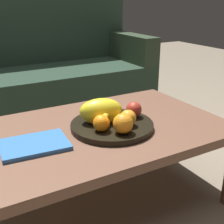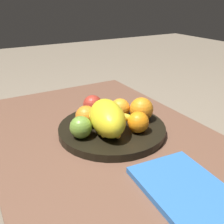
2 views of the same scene
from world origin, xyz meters
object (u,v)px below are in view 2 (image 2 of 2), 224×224
orange_front (120,108)px  orange_left (138,122)px  fruit_bowl (112,129)px  banana_bunch (109,122)px  melon_large_front (107,118)px  orange_back (86,116)px  apple_right (81,127)px  orange_right (141,109)px  apple_front (93,105)px  coffee_table (109,151)px  magazine (185,189)px

orange_front → orange_left: orange_front is taller
orange_left → fruit_bowl: bearing=32.9°
orange_left → banana_bunch: orange_left is taller
melon_large_front → orange_back: 0.09m
fruit_bowl → apple_right: apple_right is taller
apple_right → orange_back: bearing=-36.6°
orange_front → banana_bunch: 0.10m
orange_right → apple_front: bearing=42.7°
coffee_table → orange_back: bearing=24.3°
orange_left → apple_right: size_ratio=0.99×
fruit_bowl → orange_right: orange_right is taller
orange_back → banana_bunch: (-0.06, -0.05, -0.01)m
orange_front → apple_front: bearing=42.8°
orange_left → orange_back: size_ratio=0.96×
orange_back → orange_front: bearing=-89.4°
apple_front → banana_bunch: 0.14m
melon_large_front → magazine: melon_large_front is taller
melon_large_front → orange_right: (0.02, -0.15, -0.01)m
melon_large_front → orange_back: bearing=24.9°
magazine → melon_large_front: bearing=12.4°
orange_right → orange_back: (0.05, 0.18, -0.01)m
coffee_table → melon_large_front: 0.12m
coffee_table → orange_left: size_ratio=16.18×
coffee_table → apple_right: (0.02, 0.08, 0.10)m
apple_front → apple_right: apple_front is taller
banana_bunch → apple_front: bearing=-3.8°
apple_front → apple_right: bearing=142.1°
magazine → orange_right: bearing=-13.4°
orange_front → magazine: size_ratio=0.28×
fruit_bowl → magazine: (-0.34, -0.00, -0.00)m
orange_back → apple_right: bearing=143.4°
fruit_bowl → banana_bunch: size_ratio=2.17×
orange_back → banana_bunch: 0.08m
orange_left → orange_right: 0.09m
orange_right → apple_right: bearing=91.8°
melon_large_front → orange_left: 0.10m
orange_left → banana_bunch: size_ratio=0.42×
melon_large_front → apple_right: 0.08m
orange_right → apple_right: orange_right is taller
magazine → orange_left: bearing=-5.6°
coffee_table → orange_front: 0.16m
melon_large_front → apple_right: size_ratio=2.70×
orange_left → orange_front: bearing=-3.8°
coffee_table → orange_front: (0.09, -0.09, 0.10)m
orange_left → apple_right: same height
coffee_table → fruit_bowl: fruit_bowl is taller
melon_large_front → apple_front: melon_large_front is taller
orange_right → apple_front: (0.13, 0.12, -0.01)m
apple_front → coffee_table: bearing=171.4°
orange_back → banana_bunch: size_ratio=0.43×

